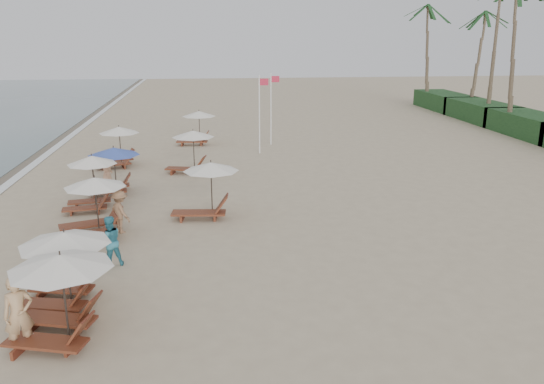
{
  "coord_description": "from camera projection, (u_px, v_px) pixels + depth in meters",
  "views": [
    {
      "loc": [
        -1.43,
        -14.75,
        7.07
      ],
      "look_at": [
        1.0,
        5.15,
        1.3
      ],
      "focal_mm": 36.09,
      "sensor_mm": 36.0,
      "label": 1
    }
  ],
  "objects": [
    {
      "name": "ground",
      "position": [
        260.0,
        283.0,
        16.19
      ],
      "size": [
        160.0,
        160.0,
        0.0
      ],
      "primitive_type": "plane",
      "color": "tan",
      "rests_on": "ground"
    },
    {
      "name": "lounger_station_0",
      "position": [
        55.0,
        295.0,
        12.87
      ],
      "size": [
        2.67,
        2.42,
        2.19
      ],
      "color": "brown",
      "rests_on": "ground"
    },
    {
      "name": "lounger_station_1",
      "position": [
        61.0,
        263.0,
        14.62
      ],
      "size": [
        2.54,
        2.41,
        2.07
      ],
      "color": "brown",
      "rests_on": "ground"
    },
    {
      "name": "lounger_station_2",
      "position": [
        89.0,
        211.0,
        19.62
      ],
      "size": [
        2.77,
        2.7,
        2.22
      ],
      "color": "brown",
      "rests_on": "ground"
    },
    {
      "name": "lounger_station_3",
      "position": [
        89.0,
        183.0,
        22.64
      ],
      "size": [
        2.36,
        2.03,
        2.32
      ],
      "color": "brown",
      "rests_on": "ground"
    },
    {
      "name": "lounger_station_4",
      "position": [
        111.0,
        168.0,
        25.0
      ],
      "size": [
        2.51,
        2.35,
        2.16
      ],
      "color": "brown",
      "rests_on": "ground"
    },
    {
      "name": "lounger_station_5",
      "position": [
        116.0,
        147.0,
        30.24
      ],
      "size": [
        2.55,
        2.36,
        2.23
      ],
      "color": "brown",
      "rests_on": "ground"
    },
    {
      "name": "inland_station_0",
      "position": [
        205.0,
        187.0,
        21.63
      ],
      "size": [
        2.84,
        2.24,
        2.22
      ],
      "color": "brown",
      "rests_on": "ground"
    },
    {
      "name": "inland_station_1",
      "position": [
        189.0,
        148.0,
        28.83
      ],
      "size": [
        2.76,
        2.24,
        2.22
      ],
      "color": "brown",
      "rests_on": "ground"
    },
    {
      "name": "inland_station_2",
      "position": [
        196.0,
        125.0,
        36.21
      ],
      "size": [
        2.77,
        2.24,
        2.22
      ],
      "color": "brown",
      "rests_on": "ground"
    },
    {
      "name": "beachgoer_near",
      "position": [
        19.0,
        315.0,
        12.49
      ],
      "size": [
        0.8,
        0.7,
        1.84
      ],
      "primitive_type": "imported",
      "rotation": [
        0.0,
        0.0,
        0.47
      ],
      "color": "tan",
      "rests_on": "ground"
    },
    {
      "name": "beachgoer_mid_a",
      "position": [
        109.0,
        241.0,
        17.17
      ],
      "size": [
        0.99,
        0.9,
        1.66
      ],
      "primitive_type": "imported",
      "rotation": [
        0.0,
        0.0,
        3.57
      ],
      "color": "teal",
      "rests_on": "ground"
    },
    {
      "name": "beachgoer_mid_b",
      "position": [
        120.0,
        212.0,
        20.12
      ],
      "size": [
        1.13,
        1.18,
        1.61
      ],
      "primitive_type": "imported",
      "rotation": [
        0.0,
        0.0,
        2.26
      ],
      "color": "#916849",
      "rests_on": "ground"
    },
    {
      "name": "beachgoer_far_b",
      "position": [
        107.0,
        169.0,
        26.71
      ],
      "size": [
        0.65,
        0.85,
        1.55
      ],
      "primitive_type": "imported",
      "rotation": [
        0.0,
        0.0,
        1.35
      ],
      "color": "tan",
      "rests_on": "ground"
    },
    {
      "name": "flag_pole_near",
      "position": [
        260.0,
        111.0,
        33.25
      ],
      "size": [
        0.59,
        0.08,
        4.76
      ],
      "color": "silver",
      "rests_on": "ground"
    },
    {
      "name": "flag_pole_far",
      "position": [
        271.0,
        105.0,
        35.97
      ],
      "size": [
        0.59,
        0.08,
        4.71
      ],
      "color": "silver",
      "rests_on": "ground"
    }
  ]
}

